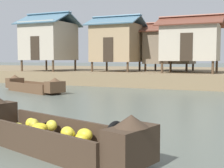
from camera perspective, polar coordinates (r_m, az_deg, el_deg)
The scene contains 8 objects.
ground_plane at distance 11.82m, azimuth 8.43°, elevation -4.44°, with size 300.00×300.00×0.00m, color #596056.
riverbank_strip at distance 28.83m, azimuth 17.90°, elevation 1.59°, with size 160.00×20.00×0.92m, color #7F6B4C.
banana_boat at distance 6.55m, azimuth -11.65°, elevation -8.77°, with size 4.80×2.22×0.96m.
cargo_boat_upstream at distance 18.09m, azimuth -14.38°, elevation -0.43°, with size 4.84×2.59×0.90m.
stilt_house_left at distance 25.57m, azimuth -11.58°, elevation 7.83°, with size 4.05×4.09×4.67m.
stilt_house_mid_left at distance 24.09m, azimuth 0.83°, elevation 7.73°, with size 4.01×3.53×4.31m.
stilt_house_mid_right at distance 25.04m, azimuth 10.70°, elevation 6.86°, with size 4.27×3.69×3.91m.
stilt_house_right at distance 21.86m, azimuth 14.31°, elevation 7.57°, with size 4.37×3.34×3.92m.
Camera 1 is at (3.16, -1.24, 1.83)m, focal length 49.39 mm.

